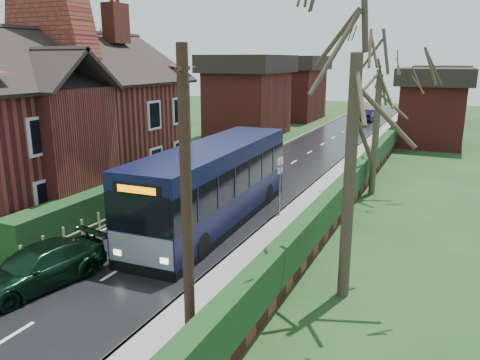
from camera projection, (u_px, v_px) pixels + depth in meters
The scene contains 18 objects.
ground at pixel (147, 253), 17.93m from camera, with size 140.00×140.00×0.00m, color #294A20.
road at pixel (250, 189), 26.74m from camera, with size 6.00×100.00×0.02m, color black.
pavement at pixel (323, 197), 25.01m from camera, with size 2.50×100.00×0.14m, color slate.
kerb_right at pixel (301, 194), 25.49m from camera, with size 0.12×100.00×0.14m, color gray.
kerb_left at pixel (203, 183), 27.95m from camera, with size 0.12×100.00×0.10m, color gray.
front_hedge at pixel (141, 190), 23.71m from camera, with size 1.20×16.00×1.60m, color #133215.
picket_fence at pixel (153, 198), 23.49m from camera, with size 0.10×16.00×0.90m, color tan, non-canonical shape.
right_wall_hedge at pixel (353, 183), 24.15m from camera, with size 0.60×50.00×1.80m.
brick_house at pixel (59, 115), 24.56m from camera, with size 9.30×14.60×10.30m.
bus at pixel (214, 185), 20.77m from camera, with size 3.16×11.88×3.58m.
car_silver at pixel (205, 185), 24.89m from camera, with size 1.64×4.09×1.39m, color silver.
car_green at pixel (38, 267), 15.17m from camera, with size 1.88×4.61×1.34m, color black.
car_distant at pixel (369, 115), 55.89m from camera, with size 1.52×4.36×1.44m, color black.
bus_stop_sign at pixel (280, 178), 21.44m from camera, with size 0.12×0.44×2.91m.
telegraph_pole at pixel (187, 211), 10.79m from camera, with size 0.34×0.96×7.56m.
tree_right_near at pixel (358, 33), 12.78m from camera, with size 4.90×4.90×10.57m.
tree_right_far at pixel (381, 66), 24.15m from camera, with size 4.77×4.77×9.22m.
tree_house_side at pixel (112, 51), 33.55m from camera, with size 4.59×4.59×10.43m.
Camera 1 is at (10.19, -13.66, 7.21)m, focal length 35.00 mm.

